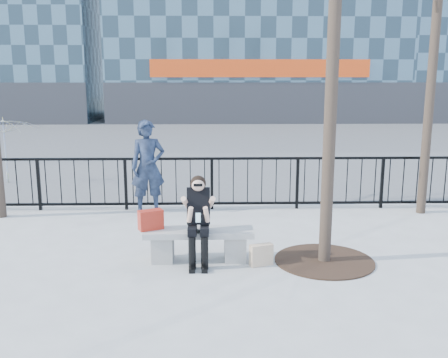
{
  "coord_description": "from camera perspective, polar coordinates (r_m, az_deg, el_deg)",
  "views": [
    {
      "loc": [
        0.2,
        -7.22,
        2.76
      ],
      "look_at": [
        0.4,
        0.8,
        1.1
      ],
      "focal_mm": 40.0,
      "sensor_mm": 36.0,
      "label": 1
    }
  ],
  "objects": [
    {
      "name": "ground",
      "position": [
        7.73,
        -2.86,
        -9.24
      ],
      "size": [
        120.0,
        120.0,
        0.0
      ],
      "primitive_type": "plane",
      "color": "gray",
      "rests_on": "ground"
    },
    {
      "name": "street_surface",
      "position": [
        22.39,
        -1.93,
        4.6
      ],
      "size": [
        60.0,
        23.0,
        0.01
      ],
      "primitive_type": "cube",
      "color": "#474747",
      "rests_on": "ground"
    },
    {
      "name": "railing",
      "position": [
        10.45,
        -2.49,
        -0.51
      ],
      "size": [
        14.0,
        0.06,
        1.1
      ],
      "color": "black",
      "rests_on": "ground"
    },
    {
      "name": "tree_grate",
      "position": [
        7.82,
        11.37,
        -9.13
      ],
      "size": [
        1.5,
        1.5,
        0.02
      ],
      "primitive_type": "cylinder",
      "color": "black",
      "rests_on": "ground"
    },
    {
      "name": "bench_main",
      "position": [
        7.63,
        -2.88,
        -7.13
      ],
      "size": [
        1.65,
        0.46,
        0.49
      ],
      "color": "slate",
      "rests_on": "ground"
    },
    {
      "name": "seated_woman",
      "position": [
        7.36,
        -2.94,
        -4.81
      ],
      "size": [
        0.5,
        0.64,
        1.34
      ],
      "color": "black",
      "rests_on": "ground"
    },
    {
      "name": "handbag",
      "position": [
        7.6,
        -8.37,
        -4.64
      ],
      "size": [
        0.4,
        0.31,
        0.3
      ],
      "primitive_type": "cube",
      "rotation": [
        0.0,
        0.0,
        0.43
      ],
      "color": "#A52214",
      "rests_on": "bench_main"
    },
    {
      "name": "shopping_bag",
      "position": [
        7.48,
        4.28,
        -8.65
      ],
      "size": [
        0.36,
        0.23,
        0.32
      ],
      "primitive_type": "cube",
      "rotation": [
        0.0,
        0.0,
        0.33
      ],
      "color": "beige",
      "rests_on": "ground"
    },
    {
      "name": "standing_man",
      "position": [
        10.24,
        -8.69,
        1.38
      ],
      "size": [
        0.79,
        0.62,
        1.9
      ],
      "primitive_type": "imported",
      "rotation": [
        0.0,
        0.0,
        0.26
      ],
      "color": "black",
      "rests_on": "ground"
    },
    {
      "name": "vendor_umbrella",
      "position": [
        14.13,
        -23.73,
        2.99
      ],
      "size": [
        2.35,
        2.38,
        1.73
      ],
      "primitive_type": "imported",
      "rotation": [
        0.0,
        0.0,
        0.28
      ],
      "color": "yellow",
      "rests_on": "ground"
    }
  ]
}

